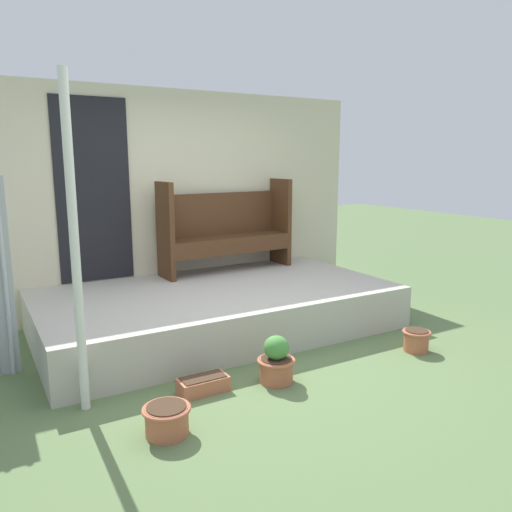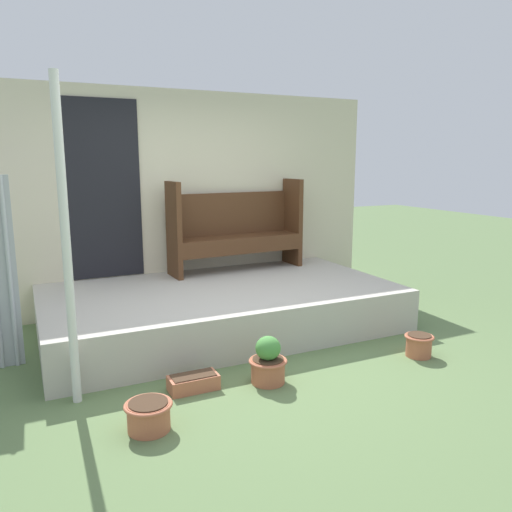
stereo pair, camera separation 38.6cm
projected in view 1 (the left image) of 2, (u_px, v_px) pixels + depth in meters
ground_plane at (257, 362)px, 4.49m from camera, size 24.00×24.00×0.00m
porch_slab at (217, 308)px, 5.34m from camera, size 3.66×2.01×0.45m
house_wall at (176, 201)px, 5.99m from camera, size 4.86×0.08×2.60m
support_post at (75, 248)px, 3.43m from camera, size 0.06×0.06×2.39m
bench at (226, 226)px, 6.10m from camera, size 1.69×0.49×1.10m
flower_pot_left at (167, 419)px, 3.29m from camera, size 0.33×0.33×0.20m
flower_pot_middle at (276, 362)px, 4.06m from camera, size 0.32×0.32×0.39m
flower_pot_right at (416, 339)px, 4.73m from camera, size 0.27×0.27×0.21m
planter_box_rect at (203, 384)px, 3.90m from camera, size 0.39×0.19×0.13m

